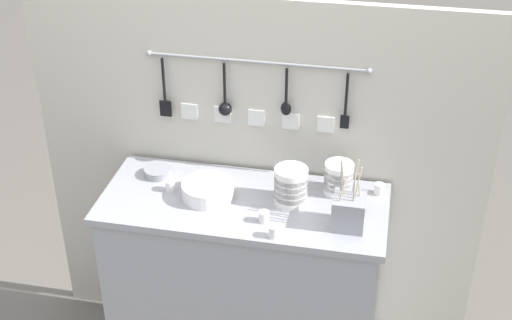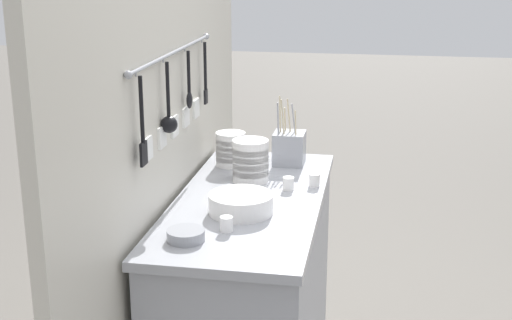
{
  "view_description": "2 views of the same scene",
  "coord_description": "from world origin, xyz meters",
  "px_view_note": "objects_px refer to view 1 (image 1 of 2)",
  "views": [
    {
      "loc": [
        0.53,
        -2.31,
        2.54
      ],
      "look_at": [
        0.06,
        -0.03,
        1.14
      ],
      "focal_mm": 50.0,
      "sensor_mm": 36.0,
      "label": 1
    },
    {
      "loc": [
        -2.29,
        -0.43,
        1.75
      ],
      "look_at": [
        0.01,
        -0.02,
        1.06
      ],
      "focal_mm": 50.0,
      "sensor_mm": 36.0,
      "label": 2
    }
  ],
  "objects_px": {
    "plate_stack": "(208,190)",
    "cup_front_left": "(170,186)",
    "cup_mid_row": "(379,189)",
    "cup_back_right": "(264,217)",
    "bowl_stack_short_front": "(339,178)",
    "cutlery_caddy": "(349,211)",
    "bowl_stack_back_corner": "(291,186)",
    "steel_mixing_bowl": "(158,172)",
    "cup_back_left": "(274,232)"
  },
  "relations": [
    {
      "from": "bowl_stack_back_corner",
      "to": "plate_stack",
      "type": "relative_size",
      "value": 0.74
    },
    {
      "from": "plate_stack",
      "to": "cup_mid_row",
      "type": "height_order",
      "value": "plate_stack"
    },
    {
      "from": "bowl_stack_short_front",
      "to": "cup_mid_row",
      "type": "bearing_deg",
      "value": 6.85
    },
    {
      "from": "bowl_stack_short_front",
      "to": "cup_front_left",
      "type": "relative_size",
      "value": 2.85
    },
    {
      "from": "bowl_stack_short_front",
      "to": "cutlery_caddy",
      "type": "xyz_separation_m",
      "value": [
        0.06,
        -0.23,
        -0.0
      ]
    },
    {
      "from": "cutlery_caddy",
      "to": "bowl_stack_short_front",
      "type": "bearing_deg",
      "value": 105.23
    },
    {
      "from": "cup_mid_row",
      "to": "cup_front_left",
      "type": "distance_m",
      "value": 0.86
    },
    {
      "from": "bowl_stack_back_corner",
      "to": "plate_stack",
      "type": "bearing_deg",
      "value": -174.78
    },
    {
      "from": "bowl_stack_short_front",
      "to": "cup_front_left",
      "type": "distance_m",
      "value": 0.69
    },
    {
      "from": "bowl_stack_back_corner",
      "to": "cup_front_left",
      "type": "distance_m",
      "value": 0.5
    },
    {
      "from": "bowl_stack_short_front",
      "to": "bowl_stack_back_corner",
      "type": "bearing_deg",
      "value": -147.81
    },
    {
      "from": "bowl_stack_short_front",
      "to": "plate_stack",
      "type": "height_order",
      "value": "bowl_stack_short_front"
    },
    {
      "from": "plate_stack",
      "to": "cup_front_left",
      "type": "height_order",
      "value": "plate_stack"
    },
    {
      "from": "cup_back_left",
      "to": "cup_back_right",
      "type": "bearing_deg",
      "value": 121.99
    },
    {
      "from": "steel_mixing_bowl",
      "to": "cup_mid_row",
      "type": "distance_m",
      "value": 0.93
    },
    {
      "from": "bowl_stack_short_front",
      "to": "cutlery_caddy",
      "type": "distance_m",
      "value": 0.23
    },
    {
      "from": "bowl_stack_back_corner",
      "to": "steel_mixing_bowl",
      "type": "bearing_deg",
      "value": 171.59
    },
    {
      "from": "cup_back_left",
      "to": "cup_front_left",
      "type": "bearing_deg",
      "value": 154.76
    },
    {
      "from": "cup_mid_row",
      "to": "bowl_stack_back_corner",
      "type": "bearing_deg",
      "value": -158.99
    },
    {
      "from": "cutlery_caddy",
      "to": "plate_stack",
      "type": "bearing_deg",
      "value": 171.87
    },
    {
      "from": "plate_stack",
      "to": "cup_mid_row",
      "type": "xyz_separation_m",
      "value": [
        0.68,
        0.16,
        -0.01
      ]
    },
    {
      "from": "cutlery_caddy",
      "to": "cup_back_left",
      "type": "relative_size",
      "value": 5.76
    },
    {
      "from": "cutlery_caddy",
      "to": "cup_front_left",
      "type": "height_order",
      "value": "cutlery_caddy"
    },
    {
      "from": "bowl_stack_back_corner",
      "to": "steel_mixing_bowl",
      "type": "xyz_separation_m",
      "value": [
        -0.59,
        0.09,
        -0.06
      ]
    },
    {
      "from": "bowl_stack_short_front",
      "to": "cup_front_left",
      "type": "height_order",
      "value": "bowl_stack_short_front"
    },
    {
      "from": "bowl_stack_short_front",
      "to": "cup_back_right",
      "type": "distance_m",
      "value": 0.37
    },
    {
      "from": "bowl_stack_back_corner",
      "to": "bowl_stack_short_front",
      "type": "bearing_deg",
      "value": 32.19
    },
    {
      "from": "steel_mixing_bowl",
      "to": "cup_back_right",
      "type": "xyz_separation_m",
      "value": [
        0.51,
        -0.24,
        0.01
      ]
    },
    {
      "from": "bowl_stack_back_corner",
      "to": "cup_back_left",
      "type": "bearing_deg",
      "value": -95.65
    },
    {
      "from": "bowl_stack_short_front",
      "to": "cup_front_left",
      "type": "bearing_deg",
      "value": -169.19
    },
    {
      "from": "bowl_stack_short_front",
      "to": "plate_stack",
      "type": "bearing_deg",
      "value": -164.42
    },
    {
      "from": "cup_mid_row",
      "to": "cup_back_right",
      "type": "xyz_separation_m",
      "value": [
        -0.42,
        -0.28,
        0.0
      ]
    },
    {
      "from": "bowl_stack_short_front",
      "to": "cup_back_left",
      "type": "relative_size",
      "value": 2.85
    },
    {
      "from": "steel_mixing_bowl",
      "to": "cup_back_right",
      "type": "bearing_deg",
      "value": -25.16
    },
    {
      "from": "bowl_stack_back_corner",
      "to": "cup_mid_row",
      "type": "relative_size",
      "value": 3.32
    },
    {
      "from": "bowl_stack_back_corner",
      "to": "cup_mid_row",
      "type": "bearing_deg",
      "value": 21.01
    },
    {
      "from": "cup_mid_row",
      "to": "cutlery_caddy",
      "type": "bearing_deg",
      "value": -113.19
    },
    {
      "from": "steel_mixing_bowl",
      "to": "cup_mid_row",
      "type": "height_order",
      "value": "cup_mid_row"
    },
    {
      "from": "bowl_stack_short_front",
      "to": "plate_stack",
      "type": "xyz_separation_m",
      "value": [
        -0.51,
        -0.14,
        -0.03
      ]
    },
    {
      "from": "bowl_stack_short_front",
      "to": "cutlery_caddy",
      "type": "relative_size",
      "value": 0.5
    },
    {
      "from": "cutlery_caddy",
      "to": "cup_mid_row",
      "type": "relative_size",
      "value": 5.76
    },
    {
      "from": "cup_back_left",
      "to": "cup_front_left",
      "type": "xyz_separation_m",
      "value": [
        -0.47,
        0.22,
        0.0
      ]
    },
    {
      "from": "bowl_stack_short_front",
      "to": "cup_mid_row",
      "type": "relative_size",
      "value": 2.85
    },
    {
      "from": "steel_mixing_bowl",
      "to": "cutlery_caddy",
      "type": "bearing_deg",
      "value": -13.55
    },
    {
      "from": "steel_mixing_bowl",
      "to": "bowl_stack_short_front",
      "type": "bearing_deg",
      "value": 1.94
    },
    {
      "from": "steel_mixing_bowl",
      "to": "cup_back_left",
      "type": "xyz_separation_m",
      "value": [
        0.56,
        -0.33,
        0.01
      ]
    },
    {
      "from": "plate_stack",
      "to": "steel_mixing_bowl",
      "type": "distance_m",
      "value": 0.28
    },
    {
      "from": "plate_stack",
      "to": "cup_back_right",
      "type": "relative_size",
      "value": 4.49
    },
    {
      "from": "cup_back_left",
      "to": "cup_mid_row",
      "type": "bearing_deg",
      "value": 45.26
    },
    {
      "from": "steel_mixing_bowl",
      "to": "cutlery_caddy",
      "type": "relative_size",
      "value": 0.42
    }
  ]
}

